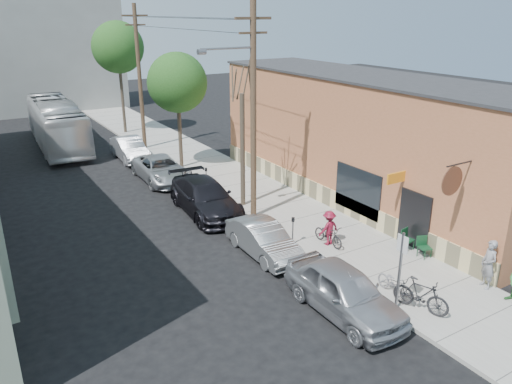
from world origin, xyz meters
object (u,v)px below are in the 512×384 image
patron_grey (489,264)px  tree_leafy_mid (177,83)px  parked_bike_b (395,284)px  parked_bike_a (421,295)px  utility_pole_near (252,110)px  parking_meter_near (293,226)px  parking_meter_far (206,175)px  cyclist (329,228)px  car_0 (344,291)px  tree_leafy_far (118,47)px  car_3 (161,169)px  patio_chair_a (408,240)px  patio_chair_b (425,247)px  tree_bare (243,151)px  car_4 (130,149)px  car_1 (263,240)px  car_2 (205,197)px  sign_post (400,264)px  bus (57,124)px

patron_grey → tree_leafy_mid: bearing=-148.2°
patron_grey → parked_bike_b: size_ratio=1.12×
parked_bike_a → tree_leafy_mid: bearing=70.8°
patron_grey → utility_pole_near: bearing=-137.5°
parking_meter_near → parking_meter_far: (0.00, 8.33, 0.00)m
patron_grey → cyclist: size_ratio=1.21×
utility_pole_near → parked_bike_a: utility_pole_near is taller
cyclist → car_0: size_ratio=0.32×
tree_leafy_mid → car_0: 18.73m
cyclist → tree_leafy_far: bearing=-91.0°
parked_bike_a → parking_meter_far: bearing=73.0°
parking_meter_far → patron_grey: bearing=-75.4°
parking_meter_far → car_3: car_3 is taller
parked_bike_b → patio_chair_a: bearing=37.7°
patio_chair_b → patron_grey: 2.83m
parking_meter_near → parking_meter_far: same height
patron_grey → cyclist: (-2.60, 5.79, -0.16)m
tree_bare → car_4: bearing=100.3°
parking_meter_near → parked_bike_b: 5.29m
tree_leafy_mid → patio_chair_a: size_ratio=8.19×
utility_pole_near → car_1: (-1.59, -3.49, -4.72)m
patron_grey → car_3: size_ratio=0.36×
car_2 → car_3: bearing=94.1°
tree_leafy_mid → car_0: bearing=-96.3°
sign_post → parked_bike_b: size_ratio=1.68×
parking_meter_near → car_0: size_ratio=0.26×
patio_chair_a → car_1: (-5.28, 3.02, 0.10)m
patio_chair_a → car_1: 6.08m
car_4 → tree_leafy_mid: bearing=-58.6°
parked_bike_a → car_3: 17.98m
utility_pole_near → parked_bike_b: utility_pole_near is taller
tree_bare → parked_bike_b: 10.70m
patio_chair_a → car_2: (-5.28, 8.47, 0.24)m
tree_leafy_mid → parked_bike_a: 20.03m
car_0 → car_2: 10.49m
parked_bike_a → parking_meter_near: bearing=76.5°
car_1 → car_4: 16.82m
car_3 → bus: bus is taller
parked_bike_a → car_1: (-2.13, 6.45, -0.04)m
parking_meter_near → patio_chair_b: parking_meter_near is taller
patio_chair_a → car_4: (-5.41, 19.83, 0.17)m
tree_bare → car_3: bearing=107.6°
patio_chair_b → parked_bike_b: (-3.17, -1.41, -0.00)m
parking_meter_near → car_2: (-1.45, 5.53, -0.15)m
tree_leafy_mid → car_1: bearing=-98.7°
car_0 → cyclist: bearing=56.8°
tree_leafy_mid → car_0: (-2.00, -18.03, -4.68)m
tree_bare → patron_grey: 12.41m
utility_pole_near → car_0: utility_pole_near is taller
utility_pole_near → car_4: utility_pole_near is taller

